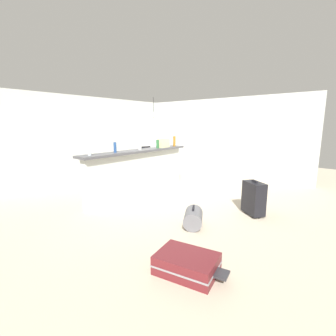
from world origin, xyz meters
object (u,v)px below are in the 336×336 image
(bottle_white, at_px, (140,144))
(dining_table, at_px, (153,156))
(bottle_blue, at_px, (115,147))
(suitcase_upright_black, at_px, (254,198))
(bottle_clear, at_px, (89,149))
(pendant_lamp, at_px, (153,115))
(bottle_green, at_px, (158,144))
(dining_chair_far_side, at_px, (144,158))
(bottle_amber, at_px, (174,141))
(grocery_bag, at_px, (164,143))
(dining_chair_near_partition, at_px, (164,162))
(duffel_bag_grey, at_px, (193,218))
(suitcase_flat_maroon, at_px, (187,264))

(bottle_white, height_order, dining_table, bottle_white)
(bottle_blue, xyz_separation_m, suitcase_upright_black, (1.21, -2.50, -0.88))
(bottle_blue, bearing_deg, bottle_clear, -178.78)
(bottle_white, bearing_deg, pendant_lamp, 35.20)
(bottle_green, bearing_deg, dining_chair_far_side, 53.78)
(bottle_amber, relative_size, pendant_lamp, 0.41)
(bottle_blue, height_order, dining_table, bottle_blue)
(bottle_clear, relative_size, suitcase_upright_black, 0.38)
(bottle_white, distance_m, bottle_amber, 1.17)
(bottle_green, distance_m, dining_table, 2.01)
(bottle_white, height_order, dining_chair_far_side, bottle_white)
(grocery_bag, xyz_separation_m, dining_chair_far_side, (1.17, 1.91, -0.70))
(dining_chair_near_partition, bearing_deg, duffel_bag_grey, -131.71)
(bottle_green, bearing_deg, bottle_blue, 175.96)
(bottle_green, relative_size, suitcase_flat_maroon, 0.23)
(dining_table, height_order, suitcase_upright_black, dining_table)
(bottle_clear, relative_size, bottle_blue, 1.20)
(bottle_clear, distance_m, suitcase_flat_maroon, 2.82)
(suitcase_flat_maroon, bearing_deg, bottle_green, 47.91)
(bottle_white, height_order, bottle_amber, bottle_white)
(bottle_amber, bearing_deg, dining_chair_far_side, 68.12)
(dining_chair_far_side, xyz_separation_m, suitcase_upright_black, (-1.42, -4.35, -0.19))
(grocery_bag, height_order, dining_chair_far_side, grocery_bag)
(bottle_clear, distance_m, pendant_lamp, 3.48)
(dining_table, distance_m, suitcase_upright_black, 4.05)
(bottle_amber, bearing_deg, bottle_white, 175.99)
(bottle_blue, distance_m, bottle_white, 0.69)
(bottle_amber, distance_m, duffel_bag_grey, 2.77)
(bottle_clear, distance_m, duffel_bag_grey, 2.29)
(bottle_green, height_order, duffel_bag_grey, bottle_green)
(bottle_white, xyz_separation_m, suitcase_upright_black, (0.53, -2.48, -0.91))
(pendant_lamp, bearing_deg, grocery_bag, -128.49)
(bottle_clear, distance_m, bottle_white, 1.29)
(dining_chair_far_side, bearing_deg, bottle_clear, -150.09)
(dining_table, bearing_deg, suitcase_flat_maroon, -132.64)
(dining_chair_far_side, bearing_deg, suitcase_flat_maroon, -129.64)
(pendant_lamp, relative_size, suitcase_flat_maroon, 0.74)
(dining_chair_near_partition, bearing_deg, bottle_amber, -125.42)
(duffel_bag_grey, bearing_deg, dining_chair_far_side, 55.74)
(bottle_blue, height_order, dining_chair_far_side, bottle_blue)
(bottle_blue, relative_size, bottle_white, 0.77)
(bottle_blue, bearing_deg, grocery_bag, -2.46)
(dining_chair_near_partition, distance_m, dining_chair_far_side, 1.05)
(bottle_amber, xyz_separation_m, grocery_bag, (-0.38, 0.04, -0.02))
(bottle_white, bearing_deg, suitcase_flat_maroon, -123.93)
(dining_chair_far_side, height_order, duffel_bag_grey, dining_chair_far_side)
(bottle_clear, relative_size, suitcase_flat_maroon, 0.29)
(bottle_green, bearing_deg, bottle_white, 173.23)
(pendant_lamp, bearing_deg, bottle_amber, -116.44)
(bottle_white, distance_m, suitcase_flat_maroon, 3.27)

